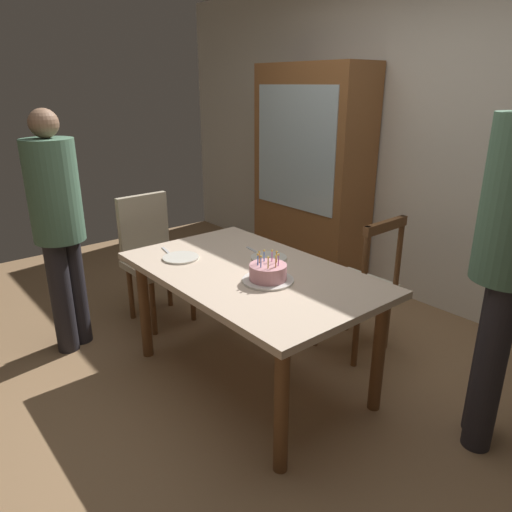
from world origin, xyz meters
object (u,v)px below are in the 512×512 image
object	(u,v)px
dining_table	(250,285)
birthday_cake	(268,274)
chair_upholstered	(153,252)
person_celebrant	(58,220)
china_cabinet	(311,174)
plate_near_celebrant	(181,258)
chair_spindle_back	(358,287)
plate_far_side	(269,258)
person_guest	(512,246)

from	to	relation	value
dining_table	birthday_cake	bearing A→B (deg)	-8.62
chair_upholstered	person_celebrant	xyz separation A→B (m)	(0.04, -0.67, 0.37)
china_cabinet	plate_near_celebrant	bearing A→B (deg)	-70.64
birthday_cake	china_cabinet	xyz separation A→B (m)	(-1.22, 1.59, 0.18)
dining_table	birthday_cake	distance (m)	0.23
chair_spindle_back	china_cabinet	size ratio (longest dim) A/B	0.50
plate_near_celebrant	chair_upholstered	size ratio (longest dim) A/B	0.23
birthday_cake	plate_near_celebrant	xyz separation A→B (m)	(-0.60, -0.18, -0.04)
birthday_cake	china_cabinet	world-z (taller)	china_cabinet
plate_near_celebrant	dining_table	bearing A→B (deg)	26.21
plate_far_side	person_guest	size ratio (longest dim) A/B	0.12
birthday_cake	plate_far_side	size ratio (longest dim) A/B	1.27
chair_upholstered	china_cabinet	world-z (taller)	china_cabinet
dining_table	plate_near_celebrant	bearing A→B (deg)	-153.79
birthday_cake	plate_near_celebrant	size ratio (longest dim) A/B	1.27
birthday_cake	plate_far_side	world-z (taller)	birthday_cake
person_celebrant	person_guest	size ratio (longest dim) A/B	0.87
plate_near_celebrant	person_celebrant	size ratio (longest dim) A/B	0.14
dining_table	chair_upholstered	xyz separation A→B (m)	(-1.15, -0.02, -0.10)
birthday_cake	person_guest	xyz separation A→B (m)	(0.96, 0.60, 0.28)
dining_table	person_guest	bearing A→B (deg)	26.71
china_cabinet	chair_upholstered	bearing A→B (deg)	-94.06
birthday_cake	plate_far_side	bearing A→B (deg)	138.09
dining_table	person_guest	world-z (taller)	person_guest
plate_near_celebrant	china_cabinet	xyz separation A→B (m)	(-0.62, 1.76, 0.22)
chair_upholstered	china_cabinet	distance (m)	1.64
birthday_cake	chair_upholstered	xyz separation A→B (m)	(-1.34, 0.01, -0.24)
birthday_cake	person_celebrant	size ratio (longest dim) A/B	0.18
person_guest	birthday_cake	bearing A→B (deg)	-147.82
dining_table	plate_far_side	size ratio (longest dim) A/B	6.92
plate_far_side	china_cabinet	bearing A→B (deg)	125.45
birthday_cake	chair_spindle_back	world-z (taller)	chair_spindle_back
chair_spindle_back	dining_table	bearing A→B (deg)	-102.15
chair_spindle_back	china_cabinet	bearing A→B (deg)	147.15
chair_upholstered	person_guest	bearing A→B (deg)	14.61
chair_upholstered	person_celebrant	size ratio (longest dim) A/B	0.60
plate_near_celebrant	person_guest	size ratio (longest dim) A/B	0.12
plate_far_side	chair_upholstered	world-z (taller)	chair_upholstered
plate_near_celebrant	plate_far_side	distance (m)	0.54
plate_near_celebrant	chair_upholstered	world-z (taller)	chair_upholstered
person_celebrant	china_cabinet	distance (m)	2.25
dining_table	chair_spindle_back	xyz separation A→B (m)	(0.17, 0.78, -0.18)
chair_spindle_back	chair_upholstered	bearing A→B (deg)	-148.72
chair_spindle_back	person_guest	world-z (taller)	person_guest
birthday_cake	plate_near_celebrant	distance (m)	0.63
birthday_cake	person_celebrant	xyz separation A→B (m)	(-1.29, -0.66, 0.14)
birthday_cake	chair_spindle_back	size ratio (longest dim) A/B	0.29
chair_spindle_back	chair_upholstered	size ratio (longest dim) A/B	1.00
chair_spindle_back	person_guest	size ratio (longest dim) A/B	0.52
plate_far_side	person_celebrant	world-z (taller)	person_celebrant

